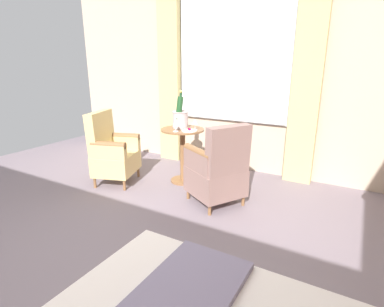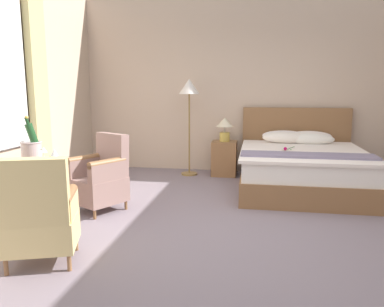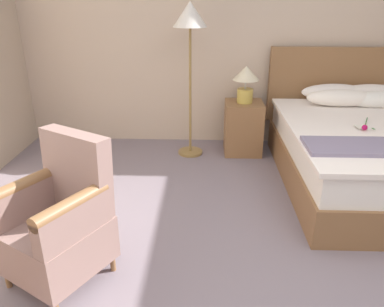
% 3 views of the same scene
% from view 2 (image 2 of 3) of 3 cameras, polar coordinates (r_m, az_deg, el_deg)
% --- Properties ---
extents(ground_plane, '(7.32, 7.32, 0.00)m').
position_cam_2_polar(ground_plane, '(4.13, 5.52, -11.30)').
color(ground_plane, gray).
extents(wall_headboard_side, '(5.85, 0.12, 3.13)m').
position_cam_2_polar(wall_headboard_side, '(6.82, 7.69, 10.39)').
color(wall_headboard_side, '#C9AF99').
rests_on(wall_headboard_side, ground).
extents(bed, '(1.81, 2.16, 1.17)m').
position_cam_2_polar(bed, '(5.81, 16.25, -1.87)').
color(bed, brown).
rests_on(bed, ground).
extents(nightstand, '(0.44, 0.41, 0.60)m').
position_cam_2_polar(nightstand, '(6.51, 4.94, -0.72)').
color(nightstand, brown).
rests_on(nightstand, ground).
extents(bedside_lamp, '(0.29, 0.29, 0.40)m').
position_cam_2_polar(bedside_lamp, '(6.43, 5.01, 4.19)').
color(bedside_lamp, gold).
rests_on(bedside_lamp, nightstand).
extents(floor_lamp_brass, '(0.35, 0.35, 1.65)m').
position_cam_2_polar(floor_lamp_brass, '(6.41, -0.43, 9.06)').
color(floor_lamp_brass, olive).
rests_on(floor_lamp_brass, ground).
extents(side_table_round, '(0.56, 0.56, 0.73)m').
position_cam_2_polar(side_table_round, '(4.31, -22.02, -4.82)').
color(side_table_round, brown).
rests_on(side_table_round, ground).
extents(champagne_bucket, '(0.22, 0.22, 0.49)m').
position_cam_2_polar(champagne_bucket, '(4.20, -23.23, 0.67)').
color(champagne_bucket, '#C1ABAD').
rests_on(champagne_bucket, side_table_round).
extents(wine_glass_near_bucket, '(0.08, 0.08, 0.14)m').
position_cam_2_polar(wine_glass_near_bucket, '(4.16, -20.24, 0.08)').
color(wine_glass_near_bucket, white).
rests_on(wine_glass_near_bucket, side_table_round).
extents(wine_glass_near_edge, '(0.08, 0.08, 0.13)m').
position_cam_2_polar(wine_glass_near_edge, '(4.40, -21.68, 0.48)').
color(wine_glass_near_edge, white).
rests_on(wine_glass_near_edge, side_table_round).
extents(snack_plate, '(0.19, 0.19, 0.04)m').
position_cam_2_polar(snack_plate, '(4.34, -20.56, -0.74)').
color(snack_plate, white).
rests_on(snack_plate, side_table_round).
extents(armchair_by_window, '(0.73, 0.75, 0.94)m').
position_cam_2_polar(armchair_by_window, '(4.74, -13.66, -3.58)').
color(armchair_by_window, brown).
rests_on(armchair_by_window, ground).
extents(armchair_facing_bed, '(0.70, 0.66, 0.95)m').
position_cam_2_polar(armchair_facing_bed, '(3.42, -22.22, -8.96)').
color(armchair_facing_bed, brown).
rests_on(armchair_facing_bed, ground).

